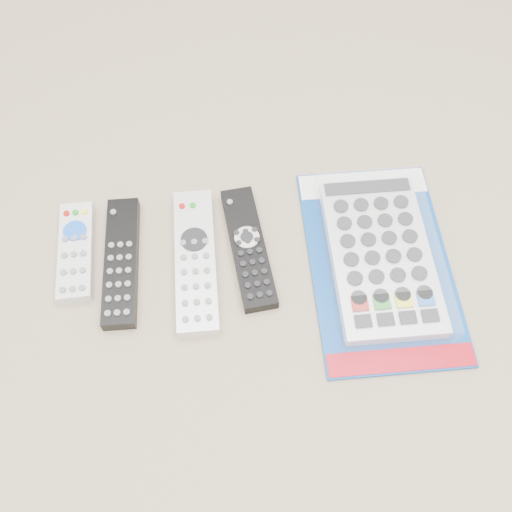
{
  "coord_description": "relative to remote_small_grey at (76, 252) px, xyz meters",
  "views": [
    {
      "loc": [
        -0.02,
        -0.38,
        0.73
      ],
      "look_at": [
        0.03,
        0.02,
        0.01
      ],
      "focal_mm": 40.0,
      "sensor_mm": 36.0,
      "label": 1
    }
  ],
  "objects": [
    {
      "name": "remote_small_grey",
      "position": [
        0.0,
        0.0,
        0.0
      ],
      "size": [
        0.05,
        0.16,
        0.02
      ],
      "rotation": [
        0.0,
        0.0,
        0.0
      ],
      "color": "silver",
      "rests_on": "ground"
    },
    {
      "name": "remote_slim_black",
      "position": [
        0.07,
        -0.02,
        -0.0
      ],
      "size": [
        0.05,
        0.21,
        0.02
      ],
      "rotation": [
        0.0,
        0.0,
        -0.04
      ],
      "color": "black",
      "rests_on": "ground"
    },
    {
      "name": "remote_large_black",
      "position": [
        0.25,
        -0.02,
        -0.0
      ],
      "size": [
        0.06,
        0.2,
        0.02
      ],
      "rotation": [
        0.0,
        0.0,
        0.08
      ],
      "color": "black",
      "rests_on": "ground"
    },
    {
      "name": "jumbo_remote_packaged",
      "position": [
        0.44,
        -0.06,
        0.01
      ],
      "size": [
        0.21,
        0.34,
        0.04
      ],
      "rotation": [
        0.0,
        0.0,
        -0.03
      ],
      "color": "#0D4293",
      "rests_on": "ground"
    },
    {
      "name": "remote_silver_dvd",
      "position": [
        0.17,
        -0.04,
        0.0
      ],
      "size": [
        0.06,
        0.23,
        0.03
      ],
      "rotation": [
        0.0,
        0.0,
        -0.03
      ],
      "color": "silver",
      "rests_on": "ground"
    }
  ]
}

